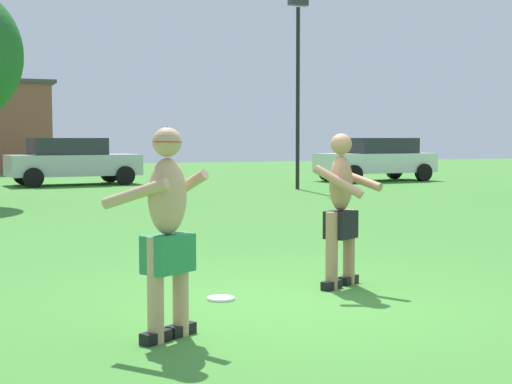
% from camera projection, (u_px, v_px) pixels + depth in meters
% --- Properties ---
extents(ground_plane, '(80.00, 80.00, 0.00)m').
position_uv_depth(ground_plane, '(300.00, 298.00, 7.45)').
color(ground_plane, '#428433').
extents(player_with_cap, '(0.86, 0.73, 1.68)m').
position_uv_depth(player_with_cap, '(167.00, 223.00, 5.89)').
color(player_with_cap, black).
rests_on(player_with_cap, ground_plane).
extents(player_in_black, '(0.75, 0.71, 1.63)m').
position_uv_depth(player_in_black, '(341.00, 207.00, 7.98)').
color(player_in_black, black).
rests_on(player_in_black, ground_plane).
extents(frisbee, '(0.27, 0.27, 0.03)m').
position_uv_depth(frisbee, '(221.00, 298.00, 7.39)').
color(frisbee, white).
rests_on(frisbee, ground_plane).
extents(car_silver_near_post, '(4.45, 2.36, 1.58)m').
position_uv_depth(car_silver_near_post, '(72.00, 160.00, 25.38)').
color(car_silver_near_post, silver).
rests_on(car_silver_near_post, ground_plane).
extents(car_white_far_end, '(4.40, 2.24, 1.58)m').
position_uv_depth(car_white_far_end, '(376.00, 159.00, 27.72)').
color(car_white_far_end, white).
rests_on(car_white_far_end, ground_plane).
extents(lamp_post, '(0.60, 0.24, 5.79)m').
position_uv_depth(lamp_post, '(298.00, 74.00, 23.04)').
color(lamp_post, black).
rests_on(lamp_post, ground_plane).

